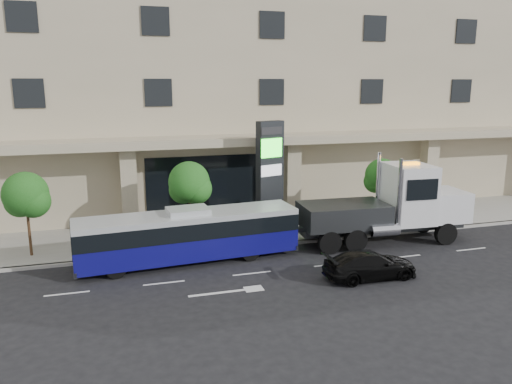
% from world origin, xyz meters
% --- Properties ---
extents(ground, '(120.00, 120.00, 0.00)m').
position_xyz_m(ground, '(0.00, 0.00, 0.00)').
color(ground, black).
rests_on(ground, ground).
extents(sidewalk, '(120.00, 6.00, 0.15)m').
position_xyz_m(sidewalk, '(0.00, 5.00, 0.07)').
color(sidewalk, gray).
rests_on(sidewalk, ground).
extents(curb, '(120.00, 0.30, 0.15)m').
position_xyz_m(curb, '(0.00, 2.00, 0.07)').
color(curb, gray).
rests_on(curb, ground).
extents(convention_center, '(60.00, 17.60, 20.00)m').
position_xyz_m(convention_center, '(-0.00, 15.42, 9.97)').
color(convention_center, tan).
rests_on(convention_center, ground).
extents(tree_left, '(2.27, 2.20, 4.22)m').
position_xyz_m(tree_left, '(-9.97, 3.59, 3.11)').
color(tree_left, '#422B19').
rests_on(tree_left, sidewalk).
extents(tree_mid, '(2.28, 2.20, 4.38)m').
position_xyz_m(tree_mid, '(-1.97, 3.59, 3.26)').
color(tree_mid, '#422B19').
rests_on(tree_mid, sidewalk).
extents(tree_right, '(2.10, 2.00, 4.04)m').
position_xyz_m(tree_right, '(9.53, 3.59, 3.04)').
color(tree_right, '#422B19').
rests_on(tree_right, sidewalk).
extents(city_bus, '(10.84, 3.07, 2.71)m').
position_xyz_m(city_bus, '(-2.51, 0.86, 1.38)').
color(city_bus, black).
rests_on(city_bus, ground).
extents(tow_truck, '(10.59, 3.10, 4.81)m').
position_xyz_m(tow_truck, '(8.60, 0.92, 1.98)').
color(tow_truck, '#2D3033').
rests_on(tow_truck, ground).
extents(black_sedan, '(4.28, 1.77, 1.24)m').
position_xyz_m(black_sedan, '(4.93, -3.48, 0.62)').
color(black_sedan, black).
rests_on(black_sedan, ground).
extents(signage_pylon, '(1.67, 1.01, 6.34)m').
position_xyz_m(signage_pylon, '(2.74, 4.34, 3.37)').
color(signage_pylon, black).
rests_on(signage_pylon, sidewalk).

